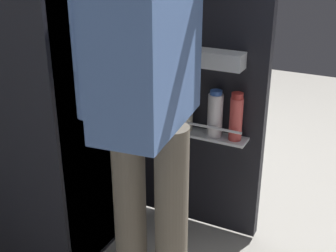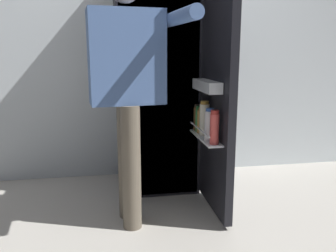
% 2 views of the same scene
% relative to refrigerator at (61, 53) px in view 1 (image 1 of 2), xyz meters
% --- Properties ---
extents(refrigerator, '(0.68, 1.18, 1.81)m').
position_rel_refrigerator_xyz_m(refrigerator, '(0.00, 0.00, 0.00)').
color(refrigerator, black).
rests_on(refrigerator, ground_plane).
extents(person, '(0.60, 0.73, 1.60)m').
position_rel_refrigerator_xyz_m(person, '(-0.28, -0.59, 0.06)').
color(person, '#665B4C').
rests_on(person, ground_plane).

